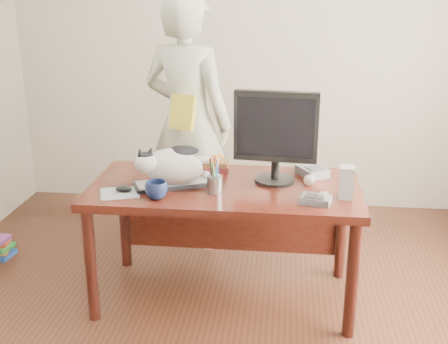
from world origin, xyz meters
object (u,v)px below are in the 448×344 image
speaker (347,182)px  baseball (309,180)px  mouse (124,189)px  pen_cup (215,182)px  monitor (276,132)px  book_stack (211,165)px  coffee_mug (156,190)px  phone (316,199)px  desk (226,203)px  cat (171,165)px  person (188,123)px  calculator (312,171)px  keyboard (174,184)px

speaker → baseball: speaker is taller
mouse → pen_cup: bearing=-11.8°
monitor → book_stack: bearing=159.5°
coffee_mug → phone: (0.89, 0.03, -0.03)m
monitor → speaker: (0.41, -0.20, -0.22)m
desk → speaker: speaker is taller
desk → pen_cup: size_ratio=7.02×
baseball → mouse: bearing=-167.4°
cat → mouse: (-0.25, -0.13, -0.11)m
coffee_mug → book_stack: (0.24, 0.53, -0.01)m
mouse → person: 1.00m
mouse → phone: phone is taller
coffee_mug → calculator: coffee_mug is taller
cat → book_stack: (0.19, 0.33, -0.10)m
speaker → coffee_mug: bearing=-166.2°
pen_cup → baseball: (0.54, 0.18, -0.03)m
keyboard → phone: size_ratio=2.68×
keyboard → baseball: baseball is taller
book_stack → calculator: 0.64m
desk → cat: cat is taller
baseball → person: (-0.86, 0.72, 0.15)m
monitor → phone: size_ratio=3.02×
mouse → monitor: bearing=-1.4°
desk → keyboard: keyboard is taller
speaker → monitor: bearing=160.2°
phone → book_stack: book_stack is taller
desk → speaker: (0.70, -0.20, 0.24)m
mouse → person: (0.20, 0.96, 0.16)m
coffee_mug → speaker: speaker is taller
monitor → person: size_ratio=0.30×
keyboard → person: size_ratio=0.27×
person → desk: bearing=137.0°
keyboard → mouse: mouse is taller
phone → speaker: 0.21m
keyboard → phone: 0.85m
desk → mouse: bearing=-154.9°
calculator → monitor: bearing=-174.6°
monitor → speaker: 0.50m
speaker → person: size_ratio=0.10×
person → book_stack: bearing=135.2°
keyboard → cat: 0.12m
cat → pen_cup: cat is taller
person → cat: bearing=112.9°
baseball → pen_cup: bearing=-161.8°
desk → keyboard: bearing=-157.8°
speaker → person: bearing=146.3°
mouse → speaker: 1.26m
baseball → keyboard: bearing=-173.1°
pen_cup → calculator: 0.68m
speaker → mouse: bearing=-170.5°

